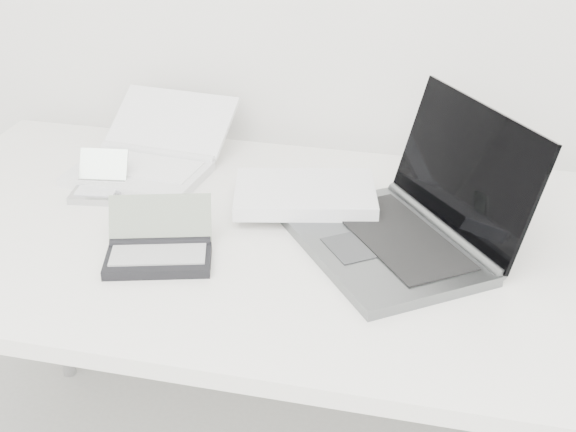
% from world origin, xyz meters
% --- Properties ---
extents(desk, '(1.60, 0.80, 0.73)m').
position_xyz_m(desk, '(0.00, 1.55, 0.68)').
color(desk, white).
rests_on(desk, ground).
extents(laptop_large, '(0.58, 0.48, 0.24)m').
position_xyz_m(laptop_large, '(0.10, 1.59, 0.77)').
color(laptop_large, '#5B5E60').
rests_on(laptop_large, desk).
extents(netbook_open_white, '(0.30, 0.35, 0.11)m').
position_xyz_m(netbook_open_white, '(-0.39, 1.76, 0.75)').
color(netbook_open_white, white).
rests_on(netbook_open_white, desk).
extents(pda_silver, '(0.11, 0.13, 0.07)m').
position_xyz_m(pda_silver, '(-0.44, 1.62, 0.75)').
color(pda_silver, '#B3B3B8').
rests_on(pda_silver, desk).
extents(palmtop_charcoal, '(0.21, 0.19, 0.09)m').
position_xyz_m(palmtop_charcoal, '(-0.23, 1.42, 0.75)').
color(palmtop_charcoal, black).
rests_on(palmtop_charcoal, desk).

